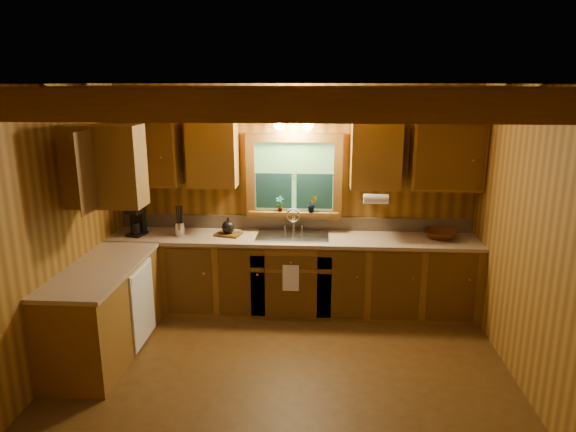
% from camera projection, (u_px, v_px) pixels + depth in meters
% --- Properties ---
extents(room, '(4.20, 4.20, 4.20)m').
position_uv_depth(room, '(282.00, 246.00, 4.23)').
color(room, '#4E3212').
rests_on(room, ground).
extents(ceiling_beams, '(4.20, 2.54, 0.18)m').
position_uv_depth(ceiling_beams, '(281.00, 99.00, 3.93)').
color(ceiling_beams, brown).
rests_on(ceiling_beams, room).
extents(base_cabinets, '(4.20, 2.22, 0.86)m').
position_uv_depth(base_cabinets, '(247.00, 284.00, 5.72)').
color(base_cabinets, brown).
rests_on(base_cabinets, ground).
extents(countertop, '(4.20, 2.24, 0.04)m').
position_uv_depth(countertop, '(247.00, 245.00, 5.61)').
color(countertop, tan).
rests_on(countertop, base_cabinets).
extents(backsplash, '(4.20, 0.02, 0.16)m').
position_uv_depth(backsplash, '(294.00, 223.00, 6.13)').
color(backsplash, tan).
rests_on(backsplash, room).
extents(dishwasher_panel, '(0.02, 0.60, 0.80)m').
position_uv_depth(dishwasher_panel, '(143.00, 304.00, 5.20)').
color(dishwasher_panel, white).
rests_on(dishwasher_panel, base_cabinets).
extents(upper_cabinets, '(4.19, 1.77, 0.78)m').
position_uv_depth(upper_cabinets, '(239.00, 156.00, 5.50)').
color(upper_cabinets, brown).
rests_on(upper_cabinets, room).
extents(window, '(1.12, 0.08, 1.00)m').
position_uv_depth(window, '(294.00, 178.00, 5.97)').
color(window, brown).
rests_on(window, room).
extents(window_sill, '(1.06, 0.14, 0.04)m').
position_uv_depth(window_sill, '(294.00, 213.00, 6.03)').
color(window_sill, brown).
rests_on(window_sill, room).
extents(wall_sconce, '(0.45, 0.21, 0.17)m').
position_uv_depth(wall_sconce, '(294.00, 124.00, 5.69)').
color(wall_sconce, black).
rests_on(wall_sconce, room).
extents(paper_towel_roll, '(0.27, 0.11, 0.11)m').
position_uv_depth(paper_towel_roll, '(376.00, 199.00, 5.63)').
color(paper_towel_roll, white).
rests_on(paper_towel_roll, upper_cabinets).
extents(dish_towel, '(0.18, 0.01, 0.30)m').
position_uv_depth(dish_towel, '(291.00, 278.00, 5.65)').
color(dish_towel, white).
rests_on(dish_towel, base_cabinets).
extents(sink, '(0.82, 0.48, 0.43)m').
position_uv_depth(sink, '(293.00, 240.00, 5.89)').
color(sink, silver).
rests_on(sink, countertop).
extents(coffee_maker, '(0.17, 0.22, 0.30)m').
position_uv_depth(coffee_maker, '(137.00, 222.00, 5.91)').
color(coffee_maker, black).
rests_on(coffee_maker, countertop).
extents(utensil_crock, '(0.12, 0.12, 0.35)m').
position_uv_depth(utensil_crock, '(179.00, 228.00, 5.90)').
color(utensil_crock, silver).
rests_on(utensil_crock, countertop).
extents(cutting_board, '(0.33, 0.27, 0.03)m').
position_uv_depth(cutting_board, '(228.00, 234.00, 5.91)').
color(cutting_board, '#533411').
rests_on(cutting_board, countertop).
extents(teakettle, '(0.15, 0.15, 0.19)m').
position_uv_depth(teakettle, '(228.00, 227.00, 5.89)').
color(teakettle, black).
rests_on(teakettle, cutting_board).
extents(wicker_basket, '(0.47, 0.47, 0.09)m').
position_uv_depth(wicker_basket, '(440.00, 234.00, 5.79)').
color(wicker_basket, '#48230C').
rests_on(wicker_basket, countertop).
extents(potted_plant_left, '(0.10, 0.07, 0.18)m').
position_uv_depth(potted_plant_left, '(280.00, 204.00, 5.99)').
color(potted_plant_left, '#533411').
rests_on(potted_plant_left, window_sill).
extents(potted_plant_right, '(0.12, 0.11, 0.20)m').
position_uv_depth(potted_plant_right, '(312.00, 204.00, 5.96)').
color(potted_plant_right, '#533411').
rests_on(potted_plant_right, window_sill).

